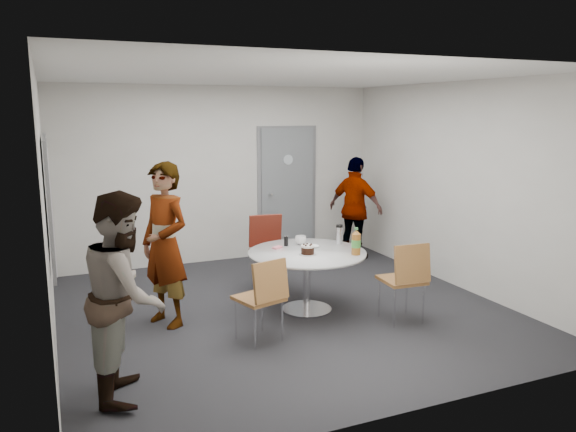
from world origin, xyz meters
name	(u,v)px	position (x,y,z in m)	size (l,w,h in m)	color
floor	(284,310)	(0.00, 0.00, 0.00)	(5.00, 5.00, 0.00)	black
ceiling	(284,76)	(0.00, 0.00, 2.70)	(5.00, 5.00, 0.00)	silver
wall_back	(221,175)	(0.00, 2.50, 1.35)	(5.00, 5.00, 0.00)	beige
wall_left	(46,213)	(-2.50, 0.00, 1.35)	(5.00, 5.00, 0.00)	beige
wall_right	(459,186)	(2.50, 0.00, 1.35)	(5.00, 5.00, 0.00)	beige
wall_front	(415,244)	(0.00, -2.50, 1.35)	(5.00, 5.00, 0.00)	beige
door	(287,192)	(1.10, 2.48, 1.03)	(1.02, 0.17, 2.12)	slate
whiteboard	(49,199)	(-2.46, 0.20, 1.45)	(0.04, 1.90, 1.25)	slate
table	(310,259)	(0.28, -0.12, 0.62)	(1.37, 1.37, 1.03)	silver
chair_near_left	(264,292)	(-0.56, -0.81, 0.54)	(0.52, 0.55, 0.88)	brown
chair_near_right	(406,274)	(1.07, -0.92, 0.56)	(0.47, 0.51, 0.92)	brown
chair_far	(268,244)	(0.14, 0.89, 0.59)	(0.51, 0.55, 0.97)	#5D1D12
person_main	(165,245)	(-1.35, 0.11, 0.90)	(0.65, 0.43, 1.79)	#A5C6EA
person_left	(125,295)	(-1.95, -1.31, 0.85)	(0.83, 0.64, 1.70)	white
person_right	(356,209)	(1.95, 1.73, 0.81)	(0.95, 0.40, 1.62)	black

